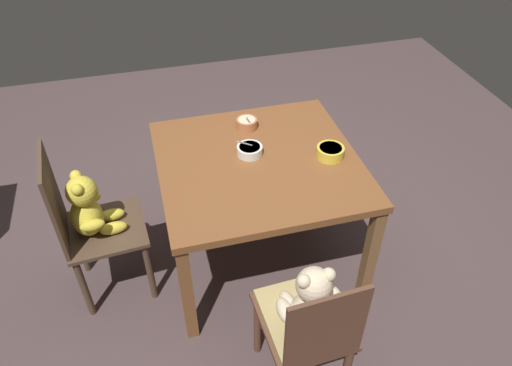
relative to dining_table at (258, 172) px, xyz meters
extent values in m
cube|color=#4C3B3B|center=(0.00, 0.00, -0.64)|extent=(5.20, 5.20, 0.04)
cube|color=brown|center=(0.00, 0.00, 0.06)|extent=(1.05, 1.02, 0.04)
cube|color=brown|center=(-0.48, -0.47, -0.29)|extent=(0.06, 0.06, 0.66)
cube|color=brown|center=(0.48, -0.47, -0.29)|extent=(0.06, 0.06, 0.66)
cube|color=brown|center=(-0.48, 0.47, -0.29)|extent=(0.06, 0.06, 0.66)
cube|color=brown|center=(0.48, 0.47, -0.29)|extent=(0.06, 0.06, 0.66)
cube|color=#4D3828|center=(-0.83, -0.03, -0.18)|extent=(0.43, 0.41, 0.02)
cube|color=#4D3828|center=(-1.02, -0.05, 0.07)|extent=(0.05, 0.35, 0.49)
cylinder|color=#4D3828|center=(-0.65, -0.18, -0.41)|extent=(0.04, 0.04, 0.43)
cylinder|color=#4D3828|center=(-0.68, 0.14, -0.41)|extent=(0.04, 0.04, 0.43)
cylinder|color=#4D3828|center=(-0.99, -0.21, -0.41)|extent=(0.04, 0.04, 0.43)
cylinder|color=#4D3828|center=(-1.02, 0.12, -0.41)|extent=(0.04, 0.04, 0.43)
ellipsoid|color=gold|center=(-0.90, -0.04, -0.07)|extent=(0.17, 0.20, 0.21)
ellipsoid|color=beige|center=(-0.85, -0.03, -0.08)|extent=(0.06, 0.11, 0.13)
sphere|color=gold|center=(-0.89, -0.04, 0.10)|extent=(0.15, 0.15, 0.15)
ellipsoid|color=beige|center=(-0.84, -0.03, 0.09)|extent=(0.06, 0.06, 0.05)
sphere|color=gold|center=(-0.90, -0.09, 0.15)|extent=(0.06, 0.06, 0.06)
sphere|color=gold|center=(-0.91, 0.02, 0.15)|extent=(0.06, 0.06, 0.06)
ellipsoid|color=gold|center=(-0.87, -0.14, -0.04)|extent=(0.12, 0.07, 0.06)
ellipsoid|color=gold|center=(-0.89, 0.07, -0.04)|extent=(0.12, 0.07, 0.06)
ellipsoid|color=gold|center=(-0.79, -0.08, -0.14)|extent=(0.14, 0.08, 0.06)
ellipsoid|color=gold|center=(-0.80, 0.02, -0.14)|extent=(0.14, 0.08, 0.06)
cube|color=brown|center=(-0.02, -0.82, -0.18)|extent=(0.38, 0.43, 0.02)
cube|color=brown|center=(-0.01, -1.02, 0.03)|extent=(0.33, 0.04, 0.41)
cylinder|color=brown|center=(0.12, -0.64, -0.41)|extent=(0.04, 0.04, 0.43)
cylinder|color=brown|center=(-0.18, -0.65, -0.41)|extent=(0.04, 0.04, 0.43)
cube|color=tan|center=(-0.02, -0.82, -0.15)|extent=(0.35, 0.39, 0.04)
ellipsoid|color=beige|center=(-0.02, -0.89, -0.03)|extent=(0.20, 0.17, 0.22)
ellipsoid|color=#CBB98E|center=(-0.02, -0.84, -0.04)|extent=(0.11, 0.06, 0.13)
sphere|color=beige|center=(-0.02, -0.88, 0.14)|extent=(0.14, 0.14, 0.14)
ellipsoid|color=#CBB98E|center=(-0.02, -0.83, 0.13)|extent=(0.06, 0.05, 0.04)
sphere|color=beige|center=(0.03, -0.89, 0.19)|extent=(0.06, 0.06, 0.06)
sphere|color=beige|center=(-0.07, -0.89, 0.19)|extent=(0.06, 0.06, 0.06)
ellipsoid|color=beige|center=(0.09, -0.86, 0.00)|extent=(0.07, 0.13, 0.06)
ellipsoid|color=beige|center=(-0.13, -0.87, 0.00)|extent=(0.07, 0.13, 0.06)
ellipsoid|color=beige|center=(0.03, -0.77, -0.10)|extent=(0.08, 0.15, 0.07)
ellipsoid|color=beige|center=(-0.08, -0.78, -0.10)|extent=(0.08, 0.15, 0.07)
cylinder|color=#BE6F47|center=(0.02, 0.32, 0.11)|extent=(0.12, 0.12, 0.06)
cylinder|color=#BE6F47|center=(0.02, 0.32, 0.09)|extent=(0.07, 0.07, 0.01)
cylinder|color=beige|center=(0.02, 0.32, 0.13)|extent=(0.10, 0.10, 0.01)
cylinder|color=#BCBCC1|center=(0.01, 0.29, 0.17)|extent=(0.02, 0.08, 0.06)
ellipsoid|color=#BCBCC1|center=(0.02, 0.32, 0.13)|extent=(0.03, 0.03, 0.01)
cylinder|color=silver|center=(-0.03, 0.07, 0.11)|extent=(0.14, 0.14, 0.05)
cylinder|color=silver|center=(-0.03, 0.07, 0.09)|extent=(0.08, 0.08, 0.01)
cylinder|color=beige|center=(-0.03, 0.07, 0.13)|extent=(0.11, 0.11, 0.01)
cylinder|color=#BCBCC1|center=(-0.06, 0.05, 0.16)|extent=(0.09, 0.04, 0.07)
ellipsoid|color=#BCBCC1|center=(-0.02, 0.07, 0.12)|extent=(0.04, 0.03, 0.01)
cylinder|color=yellow|center=(0.38, -0.06, 0.11)|extent=(0.15, 0.15, 0.06)
cylinder|color=yellow|center=(0.38, -0.06, 0.09)|extent=(0.08, 0.08, 0.01)
cylinder|color=beige|center=(0.38, -0.06, 0.14)|extent=(0.12, 0.12, 0.01)
camera|label=1|loc=(-0.53, -1.94, 1.63)|focal=33.83mm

